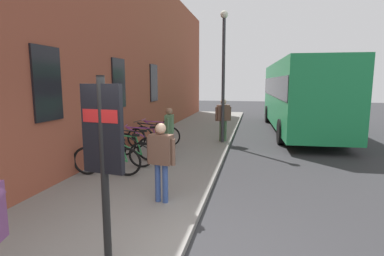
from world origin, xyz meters
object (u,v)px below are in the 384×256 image
(bicycle_nearest_sign, at_px, (142,143))
(pedestrian_by_facade, at_px, (223,116))
(bicycle_under_window, at_px, (157,135))
(street_lamp, at_px, (223,66))
(bicycle_leaning_wall, at_px, (123,154))
(bicycle_end_of_row, at_px, (132,147))
(pedestrian_near_bus, at_px, (161,154))
(city_bus, at_px, (299,93))
(transit_info_sign, at_px, (103,141))
(bicycle_by_door, at_px, (150,138))
(bicycle_far_end, at_px, (107,160))
(pedestrian_crossing_street, at_px, (169,128))

(bicycle_nearest_sign, relative_size, pedestrian_by_facade, 1.04)
(bicycle_under_window, xyz_separation_m, street_lamp, (1.14, -2.29, 2.54))
(bicycle_leaning_wall, relative_size, street_lamp, 0.36)
(bicycle_leaning_wall, height_order, bicycle_under_window, same)
(bicycle_end_of_row, bearing_deg, pedestrian_near_bus, -147.59)
(bicycle_under_window, height_order, pedestrian_by_facade, pedestrian_by_facade)
(bicycle_under_window, bearing_deg, bicycle_nearest_sign, 179.99)
(pedestrian_near_bus, distance_m, street_lamp, 6.52)
(city_bus, relative_size, pedestrian_near_bus, 6.82)
(pedestrian_near_bus, bearing_deg, transit_info_sign, 177.77)
(bicycle_under_window, relative_size, pedestrian_near_bus, 1.14)
(bicycle_by_door, xyz_separation_m, pedestrian_near_bus, (-4.40, -1.81, 0.56))
(bicycle_leaning_wall, relative_size, pedestrian_by_facade, 1.05)
(transit_info_sign, distance_m, pedestrian_by_facade, 8.49)
(bicycle_by_door, height_order, pedestrian_by_facade, pedestrian_by_facade)
(bicycle_leaning_wall, bearing_deg, bicycle_by_door, 1.20)
(bicycle_far_end, bearing_deg, city_bus, -32.53)
(bicycle_far_end, xyz_separation_m, bicycle_by_door, (3.05, -0.04, 0.00))
(bicycle_nearest_sign, bearing_deg, city_bus, -39.87)
(city_bus, xyz_separation_m, pedestrian_crossing_street, (-6.87, 4.62, -0.85))
(pedestrian_crossing_street, bearing_deg, pedestrian_near_bus, -166.53)
(street_lamp, bearing_deg, bicycle_end_of_row, 144.69)
(bicycle_leaning_wall, relative_size, bicycle_under_window, 0.99)
(bicycle_under_window, relative_size, city_bus, 0.17)
(transit_info_sign, bearing_deg, pedestrian_near_bus, -2.23)
(bicycle_far_end, xyz_separation_m, pedestrian_near_bus, (-1.35, -1.84, 0.56))
(pedestrian_by_facade, bearing_deg, bicycle_nearest_sign, 141.35)
(bicycle_nearest_sign, bearing_deg, bicycle_end_of_row, 175.18)
(bicycle_far_end, xyz_separation_m, city_bus, (8.87, -5.66, 1.41))
(bicycle_end_of_row, height_order, bicycle_nearest_sign, same)
(bicycle_leaning_wall, height_order, transit_info_sign, transit_info_sign)
(bicycle_nearest_sign, bearing_deg, bicycle_by_door, 2.32)
(bicycle_far_end, relative_size, city_bus, 0.17)
(bicycle_far_end, distance_m, bicycle_leaning_wall, 0.74)
(bicycle_leaning_wall, bearing_deg, bicycle_end_of_row, 5.00)
(bicycle_under_window, distance_m, pedestrian_by_facade, 2.73)
(bicycle_under_window, distance_m, transit_info_sign, 7.40)
(pedestrian_by_facade, xyz_separation_m, street_lamp, (-0.21, -0.00, 1.91))
(bicycle_under_window, bearing_deg, street_lamp, -63.47)
(bicycle_far_end, height_order, pedestrian_near_bus, pedestrian_near_bus)
(bicycle_nearest_sign, bearing_deg, pedestrian_near_bus, -153.38)
(bicycle_nearest_sign, height_order, city_bus, city_bus)
(bicycle_under_window, relative_size, pedestrian_crossing_street, 1.14)
(city_bus, relative_size, street_lamp, 2.16)
(pedestrian_near_bus, bearing_deg, city_bus, -20.46)
(bicycle_far_end, relative_size, bicycle_by_door, 1.00)
(bicycle_end_of_row, xyz_separation_m, city_bus, (7.35, -5.64, 1.41))
(pedestrian_crossing_street, bearing_deg, bicycle_nearest_sign, 79.49)
(bicycle_end_of_row, height_order, pedestrian_crossing_street, pedestrian_crossing_street)
(bicycle_by_door, relative_size, pedestrian_by_facade, 1.06)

